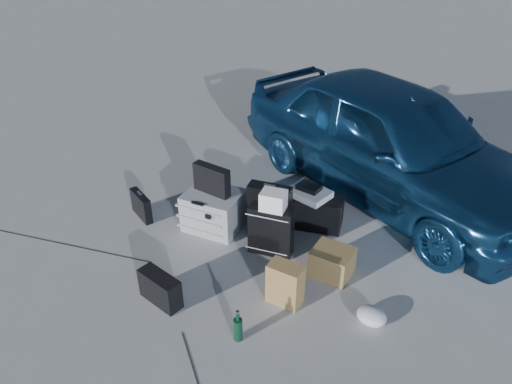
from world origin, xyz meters
TOP-DOWN VIEW (x-y plane):
  - ground at (0.00, 0.00)m, footprint 60.00×60.00m
  - car at (0.72, 2.50)m, footprint 4.41×2.87m
  - pelican_case at (-0.52, 0.64)m, footprint 0.68×0.59m
  - laptop_bag at (-0.54, 0.66)m, footprint 0.43×0.11m
  - briefcase at (-1.33, 0.31)m, footprint 0.40×0.22m
  - suitcase_left at (0.05, 0.89)m, footprint 0.49×0.28m
  - suitcase_right at (0.25, 0.63)m, footprint 0.48×0.28m
  - white_carton at (0.27, 0.63)m, footprint 0.29×0.25m
  - duffel_bag at (0.32, 1.29)m, footprint 0.80×0.54m
  - flat_box_white at (0.31, 1.30)m, footprint 0.47×0.38m
  - flat_box_black at (0.29, 1.31)m, footprint 0.25×0.18m
  - kraft_bag at (0.76, 0.10)m, footprint 0.33×0.21m
  - cardboard_box at (0.93, 0.69)m, footprint 0.41×0.36m
  - plastic_bag at (1.53, 0.31)m, footprint 0.27×0.23m
  - messenger_bag at (-0.17, -0.56)m, footprint 0.45×0.21m
  - green_bottle at (0.68, -0.52)m, footprint 0.09×0.09m

SIDE VIEW (x-z plane):
  - ground at x=0.00m, z-range 0.00..0.00m
  - plastic_bag at x=1.53m, z-range 0.00..0.15m
  - cardboard_box at x=0.93m, z-range 0.00..0.29m
  - messenger_bag at x=-0.17m, z-range 0.00..0.30m
  - briefcase at x=-1.33m, z-range 0.00..0.31m
  - green_bottle at x=0.68m, z-range 0.00..0.31m
  - duffel_bag at x=0.32m, z-range 0.00..0.37m
  - kraft_bag at x=0.76m, z-range 0.00..0.42m
  - pelican_case at x=-0.52m, z-range 0.00..0.44m
  - suitcase_right at x=0.25m, z-range 0.00..0.55m
  - suitcase_left at x=0.05m, z-range 0.00..0.60m
  - flat_box_white at x=0.31m, z-range 0.37..0.44m
  - flat_box_black at x=0.29m, z-range 0.44..0.50m
  - laptop_bag at x=-0.54m, z-range 0.44..0.76m
  - white_carton at x=0.27m, z-range 0.55..0.74m
  - car at x=0.72m, z-range 0.00..1.40m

